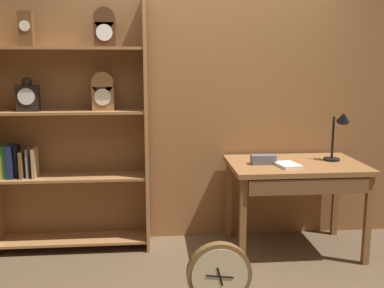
{
  "coord_description": "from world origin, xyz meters",
  "views": [
    {
      "loc": [
        -0.46,
        -2.75,
        1.62
      ],
      "look_at": [
        -0.15,
        0.77,
        0.96
      ],
      "focal_mm": 41.9,
      "sensor_mm": 36.0,
      "label": 1
    }
  ],
  "objects_px": {
    "bookshelf": "(68,125)",
    "open_repair_manual": "(288,165)",
    "workbench": "(296,174)",
    "toolbox_small": "(263,159)",
    "round_clock_large": "(219,276)",
    "desk_lamp": "(339,130)"
  },
  "relations": [
    {
      "from": "workbench",
      "to": "open_repair_manual",
      "type": "distance_m",
      "value": 0.18
    },
    {
      "from": "workbench",
      "to": "open_repair_manual",
      "type": "height_order",
      "value": "open_repair_manual"
    },
    {
      "from": "toolbox_small",
      "to": "open_repair_manual",
      "type": "bearing_deg",
      "value": -31.05
    },
    {
      "from": "workbench",
      "to": "round_clock_large",
      "type": "xyz_separation_m",
      "value": [
        -0.77,
        -0.86,
        -0.45
      ]
    },
    {
      "from": "bookshelf",
      "to": "open_repair_manual",
      "type": "bearing_deg",
      "value": -11.71
    },
    {
      "from": "workbench",
      "to": "round_clock_large",
      "type": "bearing_deg",
      "value": -131.92
    },
    {
      "from": "bookshelf",
      "to": "round_clock_large",
      "type": "distance_m",
      "value": 1.81
    },
    {
      "from": "bookshelf",
      "to": "toolbox_small",
      "type": "height_order",
      "value": "bookshelf"
    },
    {
      "from": "desk_lamp",
      "to": "open_repair_manual",
      "type": "height_order",
      "value": "desk_lamp"
    },
    {
      "from": "toolbox_small",
      "to": "round_clock_large",
      "type": "relative_size",
      "value": 0.43
    },
    {
      "from": "toolbox_small",
      "to": "round_clock_large",
      "type": "bearing_deg",
      "value": -119.74
    },
    {
      "from": "open_repair_manual",
      "to": "toolbox_small",
      "type": "bearing_deg",
      "value": 137.61
    },
    {
      "from": "desk_lamp",
      "to": "open_repair_manual",
      "type": "relative_size",
      "value": 2.01
    },
    {
      "from": "round_clock_large",
      "to": "desk_lamp",
      "type": "bearing_deg",
      "value": 38.44
    },
    {
      "from": "bookshelf",
      "to": "round_clock_large",
      "type": "bearing_deg",
      "value": -45.02
    },
    {
      "from": "bookshelf",
      "to": "desk_lamp",
      "type": "relative_size",
      "value": 4.87
    },
    {
      "from": "open_repair_manual",
      "to": "round_clock_large",
      "type": "height_order",
      "value": "open_repair_manual"
    },
    {
      "from": "bookshelf",
      "to": "desk_lamp",
      "type": "height_order",
      "value": "bookshelf"
    },
    {
      "from": "desk_lamp",
      "to": "open_repair_manual",
      "type": "bearing_deg",
      "value": -162.16
    },
    {
      "from": "desk_lamp",
      "to": "toolbox_small",
      "type": "xyz_separation_m",
      "value": [
        -0.66,
        -0.05,
        -0.23
      ]
    },
    {
      "from": "toolbox_small",
      "to": "round_clock_large",
      "type": "distance_m",
      "value": 1.15
    },
    {
      "from": "round_clock_large",
      "to": "workbench",
      "type": "bearing_deg",
      "value": 48.08
    }
  ]
}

